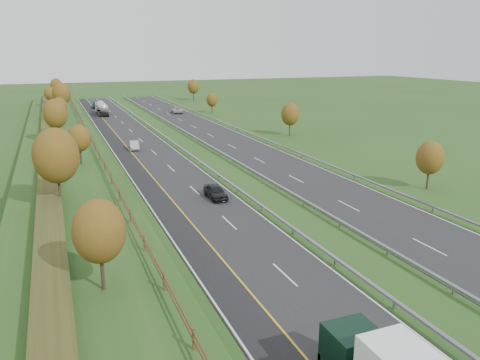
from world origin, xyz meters
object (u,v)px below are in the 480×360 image
at_px(road_tanker, 102,108).
at_px(car_dark_near, 216,192).
at_px(car_oncoming, 177,110).
at_px(car_silver_mid, 134,145).
at_px(car_small_far, 96,106).

distance_m(road_tanker, car_dark_near, 81.37).
distance_m(road_tanker, car_oncoming, 19.86).
xyz_separation_m(road_tanker, car_silver_mid, (0.18, -49.57, -1.10)).
height_order(car_silver_mid, car_oncoming, car_oncoming).
bearing_deg(road_tanker, car_silver_mid, -89.79).
relative_size(car_silver_mid, car_oncoming, 0.76).
bearing_deg(car_oncoming, car_dark_near, 84.46).
height_order(car_dark_near, car_silver_mid, car_dark_near).
relative_size(road_tanker, car_small_far, 2.04).
height_order(car_silver_mid, car_small_far, car_small_far).
xyz_separation_m(car_small_far, car_oncoming, (19.45, -19.96, 0.00)).
distance_m(car_dark_near, car_oncoming, 78.47).
bearing_deg(car_small_far, car_silver_mid, -87.62).
distance_m(road_tanker, car_silver_mid, 49.58).
height_order(road_tanker, car_small_far, road_tanker).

